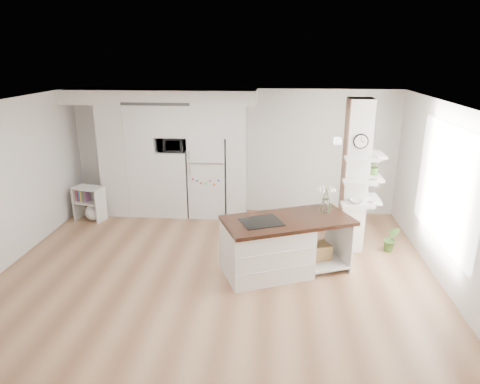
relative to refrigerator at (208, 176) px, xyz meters
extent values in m
cube|color=#A37B58|center=(0.53, -2.68, -0.88)|extent=(7.00, 6.00, 0.01)
cube|color=white|center=(0.53, -2.68, 1.82)|extent=(7.00, 6.00, 0.04)
cube|color=silver|center=(0.53, 0.32, 0.47)|extent=(7.00, 0.04, 2.70)
cube|color=silver|center=(0.53, -5.68, 0.47)|extent=(7.00, 0.04, 2.70)
cube|color=silver|center=(4.03, -2.68, 0.47)|extent=(0.04, 6.00, 2.70)
cube|color=silver|center=(-1.68, -0.01, 0.32)|extent=(1.20, 0.65, 2.40)
cube|color=silver|center=(-0.75, -0.01, -0.17)|extent=(0.65, 0.65, 1.42)
cube|color=silver|center=(-0.75, -0.01, 1.20)|extent=(0.65, 0.65, 0.65)
cube|color=silver|center=(0.00, -0.01, 1.20)|extent=(0.85, 0.65, 0.65)
cube|color=silver|center=(0.62, -0.01, 0.32)|extent=(0.40, 0.65, 2.40)
cube|color=silver|center=(-0.97, -0.03, 1.67)|extent=(4.00, 0.70, 0.30)
cube|color=#262626|center=(-0.97, -0.37, 1.56)|extent=(1.40, 0.04, 0.06)
cube|color=silver|center=(0.00, 0.00, 0.00)|extent=(0.78, 0.66, 1.75)
cube|color=#B2B2B7|center=(0.00, -0.34, 0.36)|extent=(0.78, 0.01, 0.03)
cube|color=silver|center=(2.82, -1.48, 0.47)|extent=(0.40, 0.40, 2.70)
cube|color=#AB7560|center=(2.61, -1.48, 0.47)|extent=(0.02, 0.40, 2.70)
cube|color=#AB7560|center=(2.82, -1.27, 0.47)|extent=(0.40, 0.02, 2.70)
cylinder|color=black|center=(2.82, -1.69, 1.14)|extent=(0.25, 0.03, 0.25)
cylinder|color=white|center=(2.82, -1.71, 1.14)|extent=(0.21, 0.01, 0.21)
plane|color=white|center=(4.00, -2.38, 0.62)|extent=(0.00, 2.40, 2.40)
cylinder|color=white|center=(2.23, -2.53, 1.24)|extent=(0.12, 0.12, 0.10)
cube|color=silver|center=(1.33, -2.58, -0.45)|extent=(1.54, 1.30, 0.85)
cube|color=silver|center=(2.21, -2.21, -0.76)|extent=(0.98, 1.07, 0.04)
cube|color=silver|center=(2.53, -2.08, -0.45)|extent=(0.36, 0.81, 0.85)
cube|color=black|center=(1.65, -2.45, 0.00)|extent=(2.24, 1.66, 0.06)
cube|color=black|center=(1.23, -2.62, 0.04)|extent=(0.75, 0.70, 0.01)
cube|color=#9C7F4B|center=(2.17, -2.23, -0.62)|extent=(0.49, 0.44, 0.25)
cylinder|color=white|center=(2.27, -2.08, 0.15)|extent=(0.12, 0.12, 0.22)
cube|color=silver|center=(-2.76, -0.47, -0.51)|extent=(0.12, 0.35, 0.73)
cube|color=silver|center=(-2.19, -0.62, -0.51)|extent=(0.12, 0.35, 0.73)
cube|color=silver|center=(-2.48, -0.54, -0.16)|extent=(0.68, 0.50, 0.03)
cube|color=silver|center=(-2.48, -0.54, -0.48)|extent=(0.65, 0.49, 0.03)
sphere|color=silver|center=(-2.39, -0.57, -0.70)|extent=(0.35, 0.35, 0.35)
imported|color=#3C6428|center=(3.52, -1.59, -0.63)|extent=(0.32, 0.29, 0.50)
imported|color=#3C6428|center=(3.10, -0.53, -0.66)|extent=(0.29, 0.29, 0.44)
imported|color=#2D2D2D|center=(-0.75, -0.06, 0.69)|extent=(0.54, 0.37, 0.30)
imported|color=#3C6428|center=(3.15, -1.38, 0.65)|extent=(0.27, 0.23, 0.30)
imported|color=white|center=(2.82, -1.78, 0.13)|extent=(0.22, 0.22, 0.05)
camera|label=1|loc=(1.42, -8.78, 2.54)|focal=32.00mm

